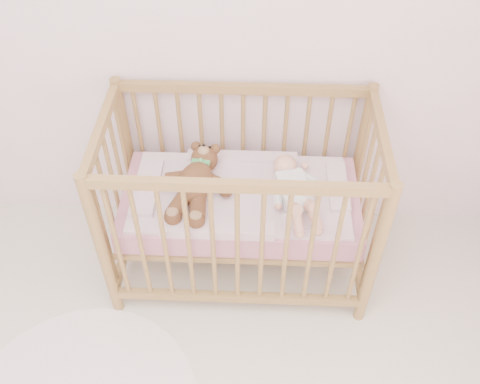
# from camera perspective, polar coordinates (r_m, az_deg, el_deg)

# --- Properties ---
(wall_back) EXTENTS (4.00, 0.02, 2.70)m
(wall_back) POSITION_cam_1_polar(r_m,az_deg,el_deg) (2.65, -10.17, 18.63)
(wall_back) COLOR white
(wall_back) RESTS_ON floor
(crib) EXTENTS (1.36, 0.76, 1.00)m
(crib) POSITION_cam_1_polar(r_m,az_deg,el_deg) (2.78, 0.04, -1.00)
(crib) COLOR #A88347
(crib) RESTS_ON floor
(mattress) EXTENTS (1.22, 0.62, 0.13)m
(mattress) POSITION_cam_1_polar(r_m,az_deg,el_deg) (2.79, 0.04, -1.21)
(mattress) COLOR pink
(mattress) RESTS_ON crib
(blanket) EXTENTS (1.10, 0.58, 0.06)m
(blanket) POSITION_cam_1_polar(r_m,az_deg,el_deg) (2.74, 0.04, -0.13)
(blanket) COLOR pink
(blanket) RESTS_ON mattress
(baby) EXTENTS (0.39, 0.60, 0.13)m
(baby) POSITION_cam_1_polar(r_m,az_deg,el_deg) (2.68, 5.74, 0.51)
(baby) COLOR white
(baby) RESTS_ON blanket
(teddy_bear) EXTENTS (0.47, 0.61, 0.16)m
(teddy_bear) POSITION_cam_1_polar(r_m,az_deg,el_deg) (2.68, -4.78, 0.97)
(teddy_bear) COLOR brown
(teddy_bear) RESTS_ON blanket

